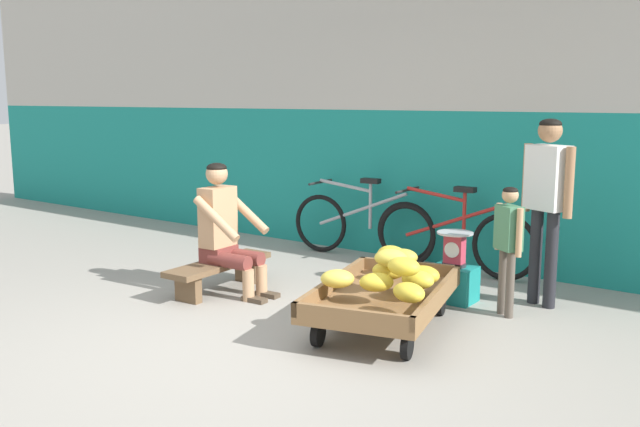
% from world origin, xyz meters
% --- Properties ---
extents(ground_plane, '(80.00, 80.00, 0.00)m').
position_xyz_m(ground_plane, '(0.00, 0.00, 0.00)').
color(ground_plane, gray).
extents(back_wall, '(16.00, 0.30, 3.38)m').
position_xyz_m(back_wall, '(0.00, 3.30, 1.69)').
color(back_wall, '#19847A').
rests_on(back_wall, ground).
extents(banana_cart, '(1.16, 1.60, 0.36)m').
position_xyz_m(banana_cart, '(0.63, 1.04, 0.24)').
color(banana_cart, brown).
rests_on(banana_cart, ground).
extents(banana_pile, '(0.87, 1.13, 0.26)m').
position_xyz_m(banana_pile, '(0.70, 1.06, 0.46)').
color(banana_pile, gold).
rests_on(banana_pile, banana_cart).
extents(low_bench, '(0.34, 1.11, 0.27)m').
position_xyz_m(low_bench, '(-1.07, 1.06, 0.20)').
color(low_bench, brown).
rests_on(low_bench, ground).
extents(vendor_seated, '(0.69, 0.50, 1.14)m').
position_xyz_m(vendor_seated, '(-0.99, 1.07, 0.57)').
color(vendor_seated, tan).
rests_on(vendor_seated, ground).
extents(plastic_crate, '(0.36, 0.28, 0.30)m').
position_xyz_m(plastic_crate, '(0.73, 2.01, 0.15)').
color(plastic_crate, '#19847F').
rests_on(plastic_crate, ground).
extents(weighing_scale, '(0.30, 0.30, 0.29)m').
position_xyz_m(weighing_scale, '(0.73, 2.01, 0.45)').
color(weighing_scale, '#28282D').
rests_on(weighing_scale, plastic_crate).
extents(bicycle_near_left, '(1.66, 0.48, 0.86)m').
position_xyz_m(bicycle_near_left, '(-0.78, 2.92, 0.35)').
color(bicycle_near_left, black).
rests_on(bicycle_near_left, ground).
extents(bicycle_far_left, '(1.66, 0.48, 0.86)m').
position_xyz_m(bicycle_far_left, '(0.31, 2.88, 0.35)').
color(bicycle_far_left, black).
rests_on(bicycle_far_left, ground).
extents(customer_adult, '(0.46, 0.30, 1.53)m').
position_xyz_m(customer_adult, '(1.36, 2.33, 0.95)').
color(customer_adult, '#232328').
rests_on(customer_adult, ground).
extents(customer_child, '(0.27, 0.23, 1.02)m').
position_xyz_m(customer_child, '(1.23, 1.89, 0.63)').
color(customer_child, brown).
rests_on(customer_child, ground).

